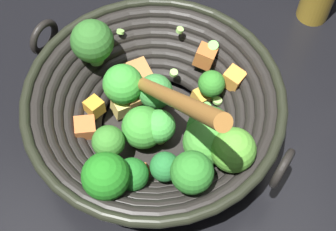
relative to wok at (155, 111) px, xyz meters
The scene contains 2 objects.
ground_plane 0.06m from the wok, behind, with size 4.00×4.00×0.00m, color black.
wok is the anchor object (origin of this frame).
Camera 1 is at (0.33, -0.07, 0.62)m, focal length 51.86 mm.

